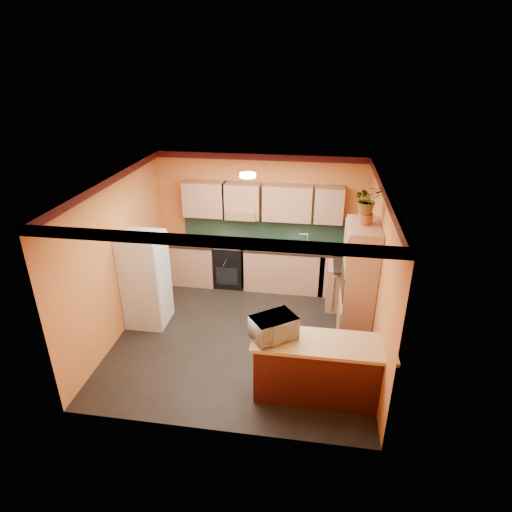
{
  "coord_description": "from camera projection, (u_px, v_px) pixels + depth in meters",
  "views": [
    {
      "loc": [
        1.14,
        -6.02,
        4.38
      ],
      "look_at": [
        0.16,
        0.45,
        1.32
      ],
      "focal_mm": 30.0,
      "sensor_mm": 36.0,
      "label": 1
    }
  ],
  "objects": [
    {
      "name": "bar_top",
      "position": [
        323.0,
        343.0,
        5.7
      ],
      "size": [
        1.9,
        0.65,
        0.05
      ],
      "primitive_type": "cube",
      "color": "tan",
      "rests_on": "breakfast_bar"
    },
    {
      "name": "pantry",
      "position": [
        358.0,
        286.0,
        6.82
      ],
      "size": [
        0.48,
        0.9,
        2.1
      ],
      "primitive_type": "cube",
      "color": "tan",
      "rests_on": "ground"
    },
    {
      "name": "room_shell",
      "position": [
        246.0,
        216.0,
        6.76
      ],
      "size": [
        4.24,
        4.24,
        2.72
      ],
      "color": "black",
      "rests_on": "ground"
    },
    {
      "name": "countertop_back",
      "position": [
        259.0,
        246.0,
        8.63
      ],
      "size": [
        3.65,
        0.62,
        0.04
      ],
      "primitive_type": "cube",
      "color": "black",
      "rests_on": "base_cabinets_back"
    },
    {
      "name": "breakfast_bar",
      "position": [
        321.0,
        371.0,
        5.9
      ],
      "size": [
        1.8,
        0.55,
        0.88
      ],
      "primitive_type": "cube",
      "color": "#481510",
      "rests_on": "ground"
    },
    {
      "name": "stove",
      "position": [
        230.0,
        264.0,
        8.9
      ],
      "size": [
        0.58,
        0.58,
        0.91
      ],
      "primitive_type": "cube",
      "color": "black",
      "rests_on": "ground"
    },
    {
      "name": "countertop_right",
      "position": [
        350.0,
        265.0,
        7.86
      ],
      "size": [
        0.62,
        0.8,
        0.04
      ],
      "primitive_type": "cube",
      "color": "black",
      "rests_on": "base_cabinets_right"
    },
    {
      "name": "fridge",
      "position": [
        146.0,
        280.0,
        7.44
      ],
      "size": [
        0.68,
        0.66,
        1.7
      ],
      "primitive_type": "cube",
      "color": "silver",
      "rests_on": "ground"
    },
    {
      "name": "fern_pot",
      "position": [
        365.0,
        219.0,
        6.38
      ],
      "size": [
        0.22,
        0.22,
        0.16
      ],
      "primitive_type": "cylinder",
      "color": "#963F24",
      "rests_on": "pantry"
    },
    {
      "name": "base_cabinets_back",
      "position": [
        259.0,
        267.0,
        8.82
      ],
      "size": [
        3.65,
        0.6,
        0.88
      ],
      "primitive_type": "cube",
      "color": "tan",
      "rests_on": "ground"
    },
    {
      "name": "fern",
      "position": [
        367.0,
        200.0,
        6.26
      ],
      "size": [
        0.49,
        0.46,
        0.43
      ],
      "primitive_type": "imported",
      "rotation": [
        0.0,
        0.0,
        0.39
      ],
      "color": "tan",
      "rests_on": "fern_pot"
    },
    {
      "name": "base_cabinets_right",
      "position": [
        348.0,
        287.0,
        8.06
      ],
      "size": [
        0.6,
        0.8,
        0.88
      ],
      "primitive_type": "cube",
      "color": "tan",
      "rests_on": "ground"
    },
    {
      "name": "kettle",
      "position": [
        233.0,
        241.0,
        8.61
      ],
      "size": [
        0.19,
        0.19,
        0.18
      ],
      "primitive_type": null,
      "rotation": [
        0.0,
        0.0,
        0.14
      ],
      "color": "#AD0B13",
      "rests_on": "stove"
    },
    {
      "name": "microwave",
      "position": [
        274.0,
        327.0,
        5.71
      ],
      "size": [
        0.7,
        0.66,
        0.32
      ],
      "primitive_type": "imported",
      "rotation": [
        0.0,
        0.0,
        0.64
      ],
      "color": "silver",
      "rests_on": "bar_top"
    },
    {
      "name": "sink",
      "position": [
        298.0,
        247.0,
        8.51
      ],
      "size": [
        0.48,
        0.4,
        0.03
      ],
      "primitive_type": "cube",
      "color": "silver",
      "rests_on": "countertop_back"
    }
  ]
}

